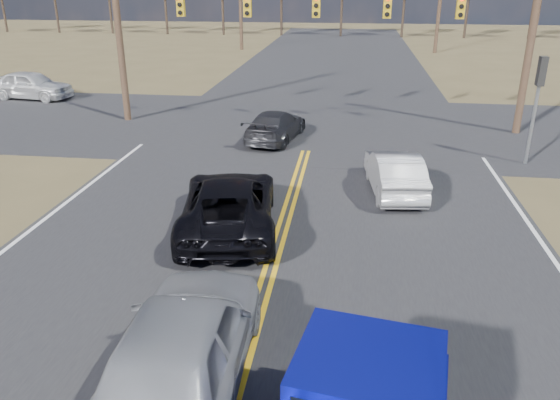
# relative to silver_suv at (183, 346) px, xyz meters

# --- Properties ---
(road_main) EXTENTS (14.00, 120.00, 0.02)m
(road_main) POSITION_rel_silver_suv_xyz_m (0.80, 9.72, -0.88)
(road_main) COLOR #28282B
(road_main) RESTS_ON ground
(road_cross) EXTENTS (120.00, 12.00, 0.02)m
(road_cross) POSITION_rel_silver_suv_xyz_m (0.80, 17.72, -0.88)
(road_cross) COLOR #28282B
(road_cross) RESTS_ON ground
(signal_gantry) EXTENTS (19.60, 4.83, 10.00)m
(signal_gantry) POSITION_rel_silver_suv_xyz_m (1.30, 17.50, 4.18)
(signal_gantry) COLOR #473323
(signal_gantry) RESTS_ON ground
(utility_poles) EXTENTS (19.60, 58.32, 10.00)m
(utility_poles) POSITION_rel_silver_suv_xyz_m (0.80, 16.72, 4.35)
(utility_poles) COLOR #473323
(utility_poles) RESTS_ON ground
(silver_suv) EXTENTS (2.26, 5.25, 1.76)m
(silver_suv) POSITION_rel_silver_suv_xyz_m (0.00, 0.00, 0.00)
(silver_suv) COLOR #A5A7AD
(silver_suv) RESTS_ON ground
(black_suv) EXTENTS (3.27, 5.65, 1.48)m
(black_suv) POSITION_rel_silver_suv_xyz_m (-0.65, 6.29, -0.14)
(black_suv) COLOR black
(black_suv) RESTS_ON ground
(white_car_queue) EXTENTS (1.87, 4.22, 1.35)m
(white_car_queue) POSITION_rel_silver_suv_xyz_m (3.98, 9.72, -0.21)
(white_car_queue) COLOR #BDBDBD
(white_car_queue) RESTS_ON ground
(dgrey_car_queue) EXTENTS (2.45, 4.54, 1.25)m
(dgrey_car_queue) POSITION_rel_silver_suv_xyz_m (-0.63, 15.22, -0.26)
(dgrey_car_queue) COLOR #2D2D32
(dgrey_car_queue) RESTS_ON ground
(cross_car_west) EXTENTS (2.49, 4.85, 1.58)m
(cross_car_west) POSITION_rel_silver_suv_xyz_m (-15.48, 21.75, -0.09)
(cross_car_west) COLOR silver
(cross_car_west) RESTS_ON ground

